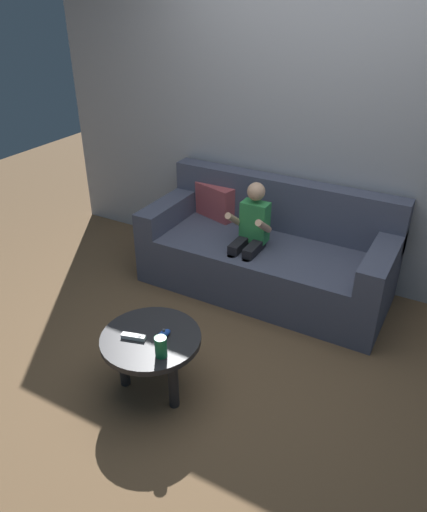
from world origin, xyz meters
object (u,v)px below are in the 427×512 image
at_px(nunchuk_blue, 164,334).
at_px(couch, 266,253).
at_px(coffee_table, 152,345).
at_px(game_remote_white_near_edge, 134,337).
at_px(person_seated_on_couch, 250,235).
at_px(soda_can, 161,347).

bearing_deg(nunchuk_blue, couch, 88.18).
distance_m(coffee_table, game_remote_white_near_edge, 0.13).
bearing_deg(game_remote_white_near_edge, nunchuk_blue, 34.34).
xyz_separation_m(person_seated_on_couch, game_remote_white_near_edge, (-0.11, -1.27, -0.11)).
bearing_deg(nunchuk_blue, soda_can, -60.86).
distance_m(person_seated_on_couch, coffee_table, 1.22).
xyz_separation_m(game_remote_white_near_edge, soda_can, (0.22, -0.04, 0.05)).
bearing_deg(person_seated_on_couch, game_remote_white_near_edge, -95.12).
xyz_separation_m(coffee_table, game_remote_white_near_edge, (-0.07, -0.07, 0.08)).
relative_size(game_remote_white_near_edge, soda_can, 1.18).
relative_size(couch, coffee_table, 3.30).
bearing_deg(nunchuk_blue, game_remote_white_near_edge, -145.66).
bearing_deg(coffee_table, soda_can, -36.98).
height_order(person_seated_on_couch, game_remote_white_near_edge, person_seated_on_couch).
bearing_deg(coffee_table, couch, 85.40).
bearing_deg(person_seated_on_couch, nunchuk_blue, -88.65).
xyz_separation_m(couch, soda_can, (0.04, -1.49, 0.17)).
distance_m(couch, soda_can, 1.50).
bearing_deg(soda_can, coffee_table, 143.02).
distance_m(person_seated_on_couch, soda_can, 1.32).
distance_m(person_seated_on_couch, game_remote_white_near_edge, 1.28).
relative_size(couch, person_seated_on_couch, 2.12).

